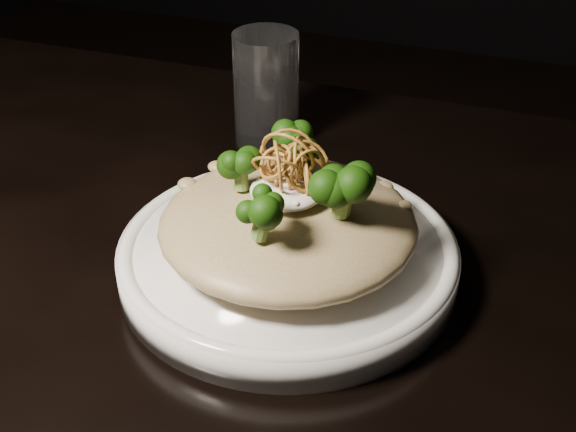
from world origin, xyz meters
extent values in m
cube|color=black|center=(0.00, 0.00, 0.73)|extent=(1.10, 0.80, 0.04)
cylinder|color=black|center=(-0.48, 0.33, 0.35)|extent=(0.05, 0.05, 0.71)
cylinder|color=white|center=(0.08, 0.03, 0.76)|extent=(0.27, 0.27, 0.03)
ellipsoid|color=brown|center=(0.08, 0.03, 0.80)|extent=(0.20, 0.20, 0.04)
ellipsoid|color=white|center=(0.08, 0.03, 0.83)|extent=(0.06, 0.06, 0.02)
cylinder|color=silver|center=(-0.02, 0.24, 0.81)|extent=(0.08, 0.08, 0.12)
camera|label=1|loc=(0.25, -0.45, 1.14)|focal=50.00mm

